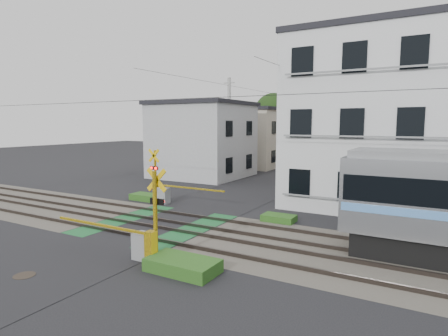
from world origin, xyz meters
The scene contains 12 objects.
ground centered at (0.00, 0.00, 0.00)m, with size 120.00×120.00×0.00m, color black.
track_bed centered at (0.00, 0.00, 0.04)m, with size 120.00×120.00×0.14m.
crossing_signal_near centered at (2.59, -3.65, 0.71)m, with size 4.74×0.65×3.09m.
crossing_signal_far centered at (-2.59, 3.65, 0.71)m, with size 4.74×0.65×3.09m.
apartment_block centered at (8.50, 9.49, 4.66)m, with size 10.20×8.36×9.30m.
houses_row centered at (0.25, 25.92, 3.24)m, with size 22.07×31.35×6.80m.
tree_hill centered at (1.11, 49.29, 5.18)m, with size 40.00×11.48×10.90m.
catenary centered at (6.00, 0.03, 3.70)m, with size 60.00×5.04×7.00m.
utility_poles centered at (-1.05, 23.01, 4.08)m, with size 7.90×42.00×8.00m.
pedestrian centered at (-0.07, 26.08, 0.93)m, with size 0.68×0.44×1.85m, color #31313D.
manhole_cover centered at (0.30, -6.39, 0.01)m, with size 0.62×0.62×0.02m, color #2D261E.
weed_patches centered at (1.76, -0.09, 0.18)m, with size 10.25×8.80×0.40m.
Camera 1 is at (10.70, -12.72, 4.50)m, focal length 30.00 mm.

